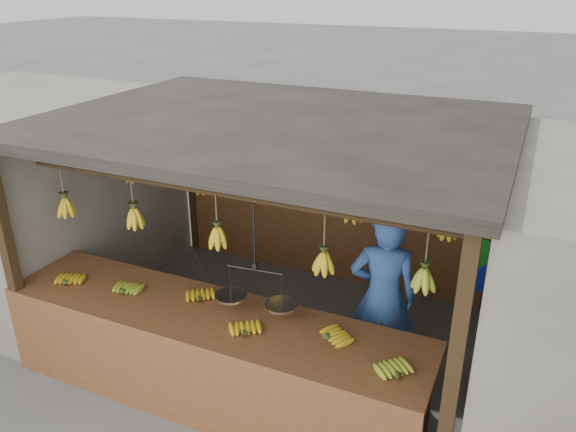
% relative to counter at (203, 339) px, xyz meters
% --- Properties ---
extents(ground, '(80.00, 80.00, 0.00)m').
position_rel_counter_xyz_m(ground, '(0.11, 1.24, -0.72)').
color(ground, '#5B5B57').
extents(stall, '(4.30, 3.30, 2.40)m').
position_rel_counter_xyz_m(stall, '(0.11, 1.57, 1.25)').
color(stall, black).
rests_on(stall, ground).
extents(neighbor_left, '(3.00, 3.00, 2.30)m').
position_rel_counter_xyz_m(neighbor_left, '(-3.49, 1.24, 0.43)').
color(neighbor_left, slate).
rests_on(neighbor_left, ground).
extents(counter, '(3.94, 0.90, 0.96)m').
position_rel_counter_xyz_m(counter, '(0.00, 0.00, 0.00)').
color(counter, brown).
rests_on(counter, ground).
extents(hanging_bananas, '(3.62, 2.21, 0.38)m').
position_rel_counter_xyz_m(hanging_bananas, '(0.10, 1.23, 0.89)').
color(hanging_bananas, gold).
rests_on(hanging_bananas, ground).
extents(balance_scale, '(0.73, 0.32, 0.94)m').
position_rel_counter_xyz_m(balance_scale, '(0.40, 0.24, 0.41)').
color(balance_scale, black).
rests_on(balance_scale, ground).
extents(vendor, '(0.72, 0.56, 1.74)m').
position_rel_counter_xyz_m(vendor, '(1.29, 1.08, 0.15)').
color(vendor, '#3359A5').
rests_on(vendor, ground).
extents(bag_bundles, '(0.08, 0.26, 1.27)m').
position_rel_counter_xyz_m(bag_bundles, '(2.05, 2.59, 0.29)').
color(bag_bundles, red).
rests_on(bag_bundles, ground).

